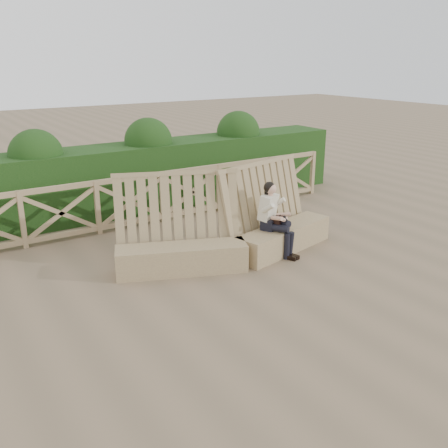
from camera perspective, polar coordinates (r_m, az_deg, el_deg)
ground at (r=7.73m, az=-0.10°, el=-7.50°), size 60.00×60.00×0.00m
bench at (r=8.72m, az=1.07°, el=-1.52°), size 4.23×1.50×1.59m
woman at (r=8.86m, az=5.72°, el=0.95°), size 0.52×0.81×1.33m
guardrail at (r=10.45m, az=-10.59°, el=2.50°), size 10.10×0.09×1.10m
hedge at (r=11.49m, az=-12.99°, el=4.82°), size 12.00×1.20×1.50m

